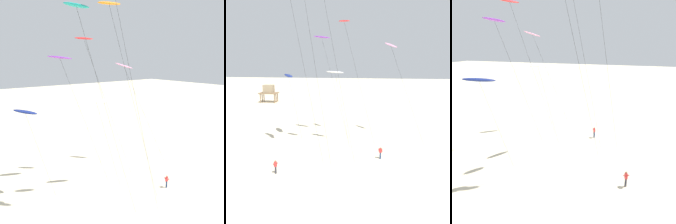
{
  "view_description": "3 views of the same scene",
  "coord_description": "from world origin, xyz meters",
  "views": [
    {
      "loc": [
        -21.33,
        -18.54,
        16.71
      ],
      "look_at": [
        -0.46,
        8.56,
        9.96
      ],
      "focal_mm": 45.89,
      "sensor_mm": 36.0,
      "label": 1
    },
    {
      "loc": [
        3.4,
        -32.15,
        13.91
      ],
      "look_at": [
        -0.92,
        7.77,
        5.6
      ],
      "focal_mm": 45.52,
      "sensor_mm": 36.0,
      "label": 2
    },
    {
      "loc": [
        -31.21,
        -3.71,
        14.12
      ],
      "look_at": [
        -0.42,
        7.23,
        5.18
      ],
      "focal_mm": 41.62,
      "sensor_mm": 36.0,
      "label": 3
    }
  ],
  "objects": [
    {
      "name": "kite_navy",
      "position": [
        -9.59,
        13.05,
        10.34
      ],
      "size": [
        3.8,
        3.57,
        10.72
      ],
      "color": "navy",
      "rests_on": "ground"
    },
    {
      "name": "kite_pink",
      "position": [
        6.88,
        15.01,
        15.03
      ],
      "size": [
        6.44,
        5.27,
        15.76
      ],
      "color": "pink",
      "rests_on": "ground"
    },
    {
      "name": "kite_teal",
      "position": [
        -6.88,
        5.56,
        21.08
      ],
      "size": [
        5.97,
        4.67,
        21.73
      ],
      "color": "teal",
      "rests_on": "ground"
    },
    {
      "name": "kite_flyer_nearest",
      "position": [
        5.17,
        4.35,
        0.89
      ],
      "size": [
        0.54,
        0.51,
        1.67
      ],
      "color": "navy",
      "rests_on": "ground"
    },
    {
      "name": "ground_plane",
      "position": [
        0.0,
        0.0,
        0.0
      ],
      "size": [
        260.0,
        260.0,
        0.0
      ],
      "primitive_type": "plane",
      "color": "beige"
    },
    {
      "name": "kite_orange",
      "position": [
        -2.69,
        6.04,
        21.72
      ],
      "size": [
        5.8,
        4.35,
        22.26
      ],
      "color": "orange",
      "rests_on": "ground"
    },
    {
      "name": "kite_purple",
      "position": [
        -4.23,
        14.33,
        16.37
      ],
      "size": [
        6.39,
        4.59,
        16.82
      ],
      "color": "purple",
      "rests_on": "ground"
    },
    {
      "name": "kite_red",
      "position": [
        -0.59,
        14.3,
        18.65
      ],
      "size": [
        6.35,
        5.04,
        19.22
      ],
      "color": "red",
      "rests_on": "ground"
    },
    {
      "name": "kite_white",
      "position": [
        -1.61,
        10.23,
        11.11
      ],
      "size": [
        3.92,
        2.78,
        11.37
      ],
      "color": "white",
      "rests_on": "ground"
    }
  ]
}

